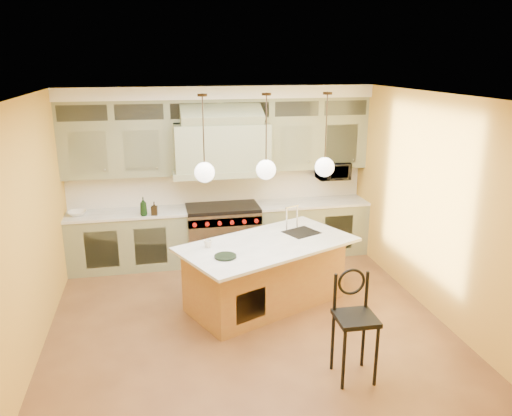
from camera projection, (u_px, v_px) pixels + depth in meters
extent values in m
plane|color=brown|center=(247.00, 321.00, 6.54)|extent=(5.00, 5.00, 0.00)
plane|color=white|center=(245.00, 95.00, 5.71)|extent=(5.00, 5.00, 0.00)
plane|color=gold|center=(219.00, 172.00, 8.47)|extent=(5.00, 0.00, 5.00)
plane|color=gold|center=(307.00, 313.00, 3.78)|extent=(5.00, 0.00, 5.00)
plane|color=gold|center=(29.00, 230.00, 5.64)|extent=(0.00, 5.00, 5.00)
plane|color=gold|center=(431.00, 204.00, 6.61)|extent=(0.00, 5.00, 5.00)
cube|color=gray|center=(129.00, 241.00, 8.15)|extent=(1.90, 0.65, 0.90)
cube|color=gray|center=(310.00, 228.00, 8.75)|extent=(1.90, 0.65, 0.90)
cube|color=white|center=(127.00, 213.00, 8.01)|extent=(1.90, 0.68, 0.04)
cube|color=white|center=(311.00, 202.00, 8.62)|extent=(1.90, 0.68, 0.04)
cube|color=beige|center=(219.00, 186.00, 8.52)|extent=(5.00, 0.04, 0.56)
cube|color=gray|center=(117.00, 150.00, 7.85)|extent=(1.75, 0.35, 0.85)
cube|color=gray|center=(315.00, 143.00, 8.48)|extent=(1.75, 0.35, 0.85)
cube|color=gray|center=(221.00, 147.00, 8.00)|extent=(1.50, 0.70, 0.75)
cube|color=gray|center=(222.00, 171.00, 8.11)|extent=(1.60, 0.76, 0.10)
cube|color=#333833|center=(219.00, 109.00, 8.00)|extent=(5.00, 0.35, 0.35)
cube|color=white|center=(219.00, 92.00, 7.90)|extent=(5.00, 0.47, 0.20)
cube|color=silver|center=(223.00, 235.00, 8.43)|extent=(1.20, 0.70, 0.90)
cube|color=black|center=(222.00, 208.00, 8.29)|extent=(1.20, 0.70, 0.06)
cube|color=silver|center=(225.00, 222.00, 8.03)|extent=(1.20, 0.06, 0.14)
cube|color=#9A6136|center=(265.00, 274.00, 6.90)|extent=(2.31, 1.76, 0.88)
cube|color=white|center=(268.00, 244.00, 6.73)|extent=(2.64, 2.09, 0.04)
cube|color=black|center=(301.00, 234.00, 7.13)|extent=(0.57, 0.54, 0.05)
cylinder|color=black|center=(344.00, 360.00, 5.11)|extent=(0.04, 0.04, 0.69)
cylinder|color=black|center=(376.00, 356.00, 5.17)|extent=(0.04, 0.04, 0.69)
cylinder|color=black|center=(333.00, 341.00, 5.44)|extent=(0.04, 0.04, 0.69)
cylinder|color=black|center=(363.00, 338.00, 5.50)|extent=(0.04, 0.04, 0.69)
cube|color=black|center=(356.00, 318.00, 5.20)|extent=(0.43, 0.43, 0.05)
torus|color=black|center=(352.00, 282.00, 5.27)|extent=(0.30, 0.04, 0.30)
imported|color=black|center=(333.00, 171.00, 8.61)|extent=(0.54, 0.37, 0.30)
imported|color=black|center=(143.00, 207.00, 7.79)|extent=(0.12, 0.12, 0.29)
imported|color=black|center=(154.00, 209.00, 7.83)|extent=(0.11, 0.11, 0.21)
imported|color=white|center=(77.00, 213.00, 7.83)|extent=(0.30, 0.30, 0.07)
imported|color=white|center=(208.00, 244.00, 6.55)|extent=(0.12, 0.12, 0.10)
cylinder|color=#2D2319|center=(202.00, 95.00, 6.05)|extent=(0.12, 0.12, 0.03)
cylinder|color=#2D2319|center=(203.00, 132.00, 6.18)|extent=(0.02, 0.02, 0.93)
sphere|color=white|center=(205.00, 172.00, 6.32)|extent=(0.26, 0.26, 0.26)
cylinder|color=#2D2319|center=(266.00, 94.00, 6.20)|extent=(0.12, 0.12, 0.03)
cylinder|color=#2D2319|center=(266.00, 130.00, 6.33)|extent=(0.02, 0.02, 0.93)
sphere|color=white|center=(266.00, 170.00, 6.48)|extent=(0.26, 0.26, 0.26)
cylinder|color=#2D2319|center=(328.00, 93.00, 6.36)|extent=(0.12, 0.12, 0.03)
cylinder|color=#2D2319|center=(326.00, 128.00, 6.49)|extent=(0.02, 0.02, 0.93)
sphere|color=white|center=(325.00, 167.00, 6.63)|extent=(0.26, 0.26, 0.26)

